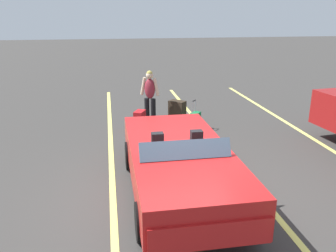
{
  "coord_description": "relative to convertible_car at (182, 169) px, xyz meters",
  "views": [
    {
      "loc": [
        5.75,
        -1.19,
        3.27
      ],
      "look_at": [
        -1.8,
        0.1,
        0.75
      ],
      "focal_mm": 37.29,
      "sensor_mm": 36.0,
      "label": 1
    }
  ],
  "objects": [
    {
      "name": "ground_plane",
      "position": [
        -0.21,
        -0.0,
        -0.59
      ],
      "size": [
        80.0,
        80.0,
        0.0
      ],
      "primitive_type": "plane",
      "color": "#383533"
    },
    {
      "name": "lot_line_near",
      "position": [
        -0.21,
        -1.24,
        -0.59
      ],
      "size": [
        18.0,
        0.12,
        0.01
      ],
      "primitive_type": "cube",
      "color": "#EAE066",
      "rests_on": "ground_plane"
    },
    {
      "name": "lot_line_mid",
      "position": [
        -0.21,
        1.46,
        -0.59
      ],
      "size": [
        18.0,
        0.12,
        0.01
      ],
      "primitive_type": "cube",
      "color": "#EAE066",
      "rests_on": "ground_plane"
    },
    {
      "name": "convertible_car",
      "position": [
        0.0,
        0.0,
        0.0
      ],
      "size": [
        4.15,
        1.85,
        1.24
      ],
      "rotation": [
        0.0,
        0.0,
        0.0
      ],
      "color": "red",
      "rests_on": "ground_plane"
    },
    {
      "name": "suitcase_large_black",
      "position": [
        -4.36,
        0.79,
        -0.22
      ],
      "size": [
        0.53,
        0.54,
        0.74
      ],
      "rotation": [
        0.0,
        0.0,
        2.41
      ],
      "color": "#2D2319",
      "rests_on": "ground_plane"
    },
    {
      "name": "suitcase_medium_bright",
      "position": [
        -3.87,
        -0.4,
        -0.28
      ],
      "size": [
        0.46,
        0.39,
        0.62
      ],
      "rotation": [
        0.0,
        0.0,
        4.27
      ],
      "color": "red",
      "rests_on": "ground_plane"
    },
    {
      "name": "suitcase_small_carryon",
      "position": [
        -3.86,
        1.23,
        -0.34
      ],
      "size": [
        0.39,
        0.37,
        0.86
      ],
      "rotation": [
        0.0,
        0.0,
        0.89
      ],
      "color": "#19723F",
      "rests_on": "ground_plane"
    },
    {
      "name": "duffel_bag",
      "position": [
        -3.21,
        0.36,
        -0.43
      ],
      "size": [
        0.39,
        0.65,
        0.34
      ],
      "rotation": [
        0.0,
        0.0,
        4.75
      ],
      "color": "#19723F",
      "rests_on": "ground_plane"
    },
    {
      "name": "traveler_person",
      "position": [
        -4.45,
        -0.03,
        0.34
      ],
      "size": [
        0.36,
        0.57,
        1.65
      ],
      "rotation": [
        0.0,
        0.0,
        -0.48
      ],
      "color": "black",
      "rests_on": "ground_plane"
    }
  ]
}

